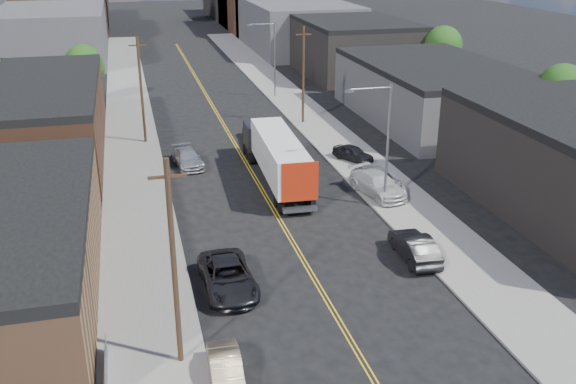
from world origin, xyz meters
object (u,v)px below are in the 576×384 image
car_right_lot_a (380,180)px  car_right_lot_c (353,153)px  car_left_d (188,158)px  car_ahead_truck (257,134)px  car_left_b (226,371)px  car_right_lot_b (378,184)px  car_right_oncoming (415,247)px  semi_truck (275,153)px  car_left_c (228,276)px

car_right_lot_a → car_right_lot_c: 6.89m
car_left_d → car_ahead_truck: (7.20, 5.58, -0.01)m
car_left_b → car_right_lot_a: bearing=54.9°
car_right_lot_a → car_left_b: bearing=-133.4°
car_right_lot_a → car_right_lot_b: size_ratio=0.93×
car_left_d → car_right_lot_b: bearing=-45.5°
car_left_d → car_ahead_truck: car_left_d is taller
car_right_oncoming → car_left_b: bearing=37.4°
car_left_d → car_right_lot_a: size_ratio=0.95×
car_left_d → car_right_oncoming: size_ratio=1.01×
car_left_d → car_right_lot_b: size_ratio=0.88×
semi_truck → car_ahead_truck: bearing=88.7°
car_left_d → car_right_oncoming: bearing=-67.6°
car_left_c → car_ahead_truck: 27.87m
semi_truck → car_right_lot_b: semi_truck is taller
car_left_b → car_right_oncoming: (13.00, 8.83, 0.16)m
car_right_oncoming → car_right_lot_b: size_ratio=0.88×
semi_truck → car_left_d: bearing=144.3°
car_right_oncoming → car_right_lot_b: bearing=-95.8°
car_left_d → car_ahead_truck: bearing=30.7°
semi_truck → car_left_b: bearing=-105.6°
semi_truck → car_right_lot_c: (7.59, 2.65, -1.47)m
car_right_lot_c → semi_truck: bearing=170.4°
car_right_lot_a → car_ahead_truck: size_ratio=1.02×
car_right_lot_c → car_right_oncoming: bearing=-126.7°
car_left_d → car_right_oncoming: (11.60, -20.50, 0.09)m
car_left_b → car_right_oncoming: car_right_oncoming is taller
car_left_b → car_right_lot_b: bearing=54.5°
car_right_oncoming → car_right_lot_c: 18.23m
semi_truck → car_right_lot_b: bearing=-36.1°
car_left_c → car_right_oncoming: size_ratio=1.19×
car_right_lot_a → car_left_d: bearing=139.8°
car_right_lot_a → car_right_lot_c: size_ratio=1.35×
semi_truck → car_left_b: semi_truck is taller
car_left_c → semi_truck: bearing=66.7°
semi_truck → car_right_lot_c: size_ratio=3.96×
car_left_b → car_right_oncoming: 15.72m
car_left_d → semi_truck: bearing=-45.2°
car_right_oncoming → car_ahead_truck: (-4.40, 26.09, -0.11)m
car_right_lot_c → car_ahead_truck: car_right_lot_c is taller
car_left_c → car_right_lot_c: bearing=51.8°
car_right_lot_a → car_right_lot_b: 1.26m
car_right_lot_c → car_left_b: bearing=-148.8°
car_right_lot_a → car_ahead_truck: car_right_lot_a is taller
car_right_oncoming → car_right_lot_c: size_ratio=1.28×
car_right_lot_a → car_ahead_truck: (-6.61, 14.92, -0.17)m
car_left_c → car_right_lot_a: 18.30m
car_left_c → car_ahead_truck: bearing=73.5°
car_right_oncoming → car_right_lot_a: 11.39m
car_ahead_truck → semi_truck: bearing=-88.6°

